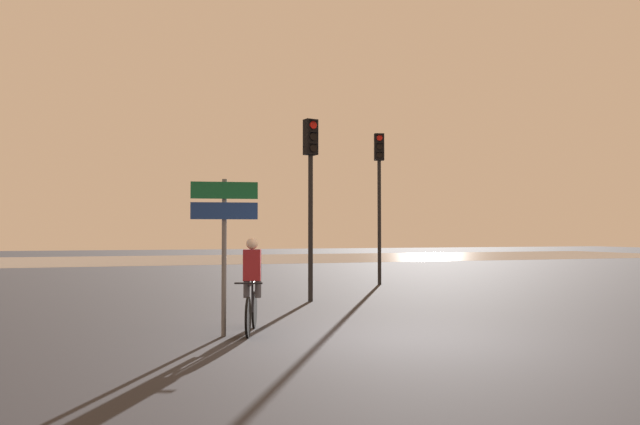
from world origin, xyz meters
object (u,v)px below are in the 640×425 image
Objects in this scene: direction_sign_post at (224,228)px; traffic_light_center at (311,175)px; cyclist at (252,284)px; traffic_light_far_right at (379,181)px.

traffic_light_center is at bearing -112.42° from direction_sign_post.
cyclist is at bearing 47.62° from traffic_light_center.
traffic_light_far_right reaches higher than traffic_light_center.
cyclist is (0.54, 0.31, -0.97)m from direction_sign_post.
direction_sign_post is at bearing 48.67° from cyclist.
traffic_light_center is 5.67m from traffic_light_far_right.
cyclist is (-6.31, -8.49, -2.66)m from traffic_light_far_right.
cyclist is at bearing 70.43° from traffic_light_far_right.
direction_sign_post is (-3.04, -4.61, -1.38)m from traffic_light_center.
direction_sign_post is 1.59× the size of cyclist.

